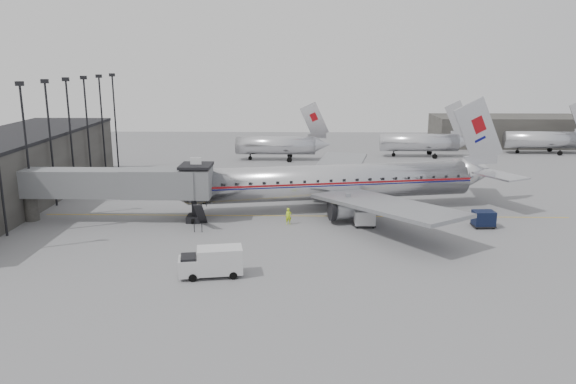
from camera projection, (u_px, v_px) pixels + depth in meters
name	position (u px, v px, depth m)	size (l,w,h in m)	color
ground	(277.00, 232.00, 58.56)	(160.00, 160.00, 0.00)	slate
terminal	(1.00, 173.00, 68.08)	(12.00, 46.00, 8.00)	#353330
hangar	(508.00, 131.00, 115.20)	(30.00, 12.00, 6.00)	#353330
apron_line	(305.00, 216.00, 64.32)	(0.15, 60.00, 0.01)	gold
jet_bridge	(127.00, 184.00, 61.51)	(21.00, 6.20, 7.10)	slate
floodlight_masts	(61.00, 134.00, 69.83)	(0.90, 42.25, 15.25)	black
distant_aircraft_near	(277.00, 145.00, 98.78)	(16.39, 3.20, 10.26)	silver
distant_aircraft_mid	(420.00, 142.00, 102.10)	(16.39, 3.20, 10.26)	silver
distant_aircraft_far	(544.00, 139.00, 105.47)	(16.39, 3.20, 10.26)	silver
airliner	(337.00, 182.00, 66.53)	(41.44, 38.05, 13.22)	silver
service_van	(212.00, 262.00, 46.32)	(5.49, 2.88, 2.46)	silver
baggage_cart_navy	(484.00, 219.00, 59.80)	(2.40, 1.89, 1.80)	black
baggage_cart_white	(365.00, 218.00, 60.08)	(2.29, 1.76, 1.77)	silver
ramp_worker	(289.00, 216.00, 60.90)	(0.66, 0.43, 1.82)	#C8F21C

